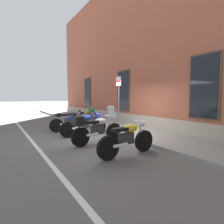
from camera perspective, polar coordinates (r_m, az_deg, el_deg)
ground_plane at (r=7.85m, az=0.85°, el=-7.70°), size 140.00×140.00×0.00m
sidewalk at (r=8.56m, az=7.58°, el=-6.24°), size 31.69×2.41×0.13m
lane_stripe at (r=6.66m, az=-23.02°, el=-10.33°), size 31.69×0.12×0.01m
brick_pub_facade at (r=11.83m, az=23.62°, el=19.25°), size 25.69×5.71×9.48m
motorcycle_black_sport at (r=9.24m, az=-12.79°, el=-2.32°), size 0.62×2.11×1.06m
motorcycle_blue_sport at (r=7.91m, az=-8.47°, el=-3.47°), size 0.62×2.13×1.05m
motorcycle_silver_touring at (r=6.51m, az=-5.22°, el=-5.29°), size 0.70×2.18×1.35m
motorcycle_yellow_naked at (r=5.23m, az=5.12°, el=-8.60°), size 0.62×2.04×0.98m
parking_sign at (r=8.67m, az=2.16°, el=5.42°), size 0.36×0.07×2.58m
barrel_planter at (r=10.79m, az=-6.56°, el=-1.25°), size 0.60×0.60×1.00m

